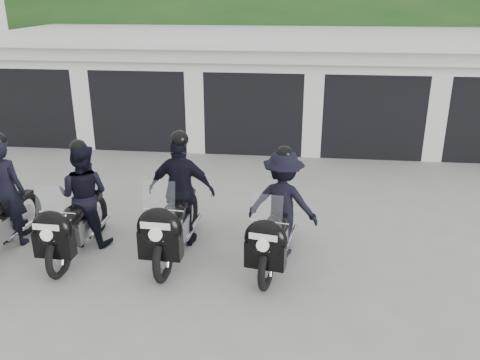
# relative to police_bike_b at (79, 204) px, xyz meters

# --- Properties ---
(ground) EXTENTS (80.00, 80.00, 0.00)m
(ground) POSITION_rel_police_bike_b_xyz_m (2.41, 0.12, -0.82)
(ground) COLOR gray
(ground) RESTS_ON ground
(garage_block) EXTENTS (16.40, 6.80, 2.96)m
(garage_block) POSITION_rel_police_bike_b_xyz_m (2.41, 8.18, 0.60)
(garage_block) COLOR silver
(garage_block) RESTS_ON ground
(background_vegetation) EXTENTS (20.00, 3.90, 5.80)m
(background_vegetation) POSITION_rel_police_bike_b_xyz_m (2.78, 13.04, 1.95)
(background_vegetation) COLOR #183C16
(background_vegetation) RESTS_ON ground
(police_bike_b) EXTENTS (0.89, 2.24, 1.95)m
(police_bike_b) POSITION_rel_police_bike_b_xyz_m (0.00, 0.00, 0.00)
(police_bike_b) COLOR black
(police_bike_b) RESTS_ON ground
(police_bike_c) EXTENTS (1.18, 2.42, 2.11)m
(police_bike_c) POSITION_rel_police_bike_b_xyz_m (1.66, 0.17, 0.07)
(police_bike_c) COLOR black
(police_bike_c) RESTS_ON ground
(police_bike_d) EXTENTS (1.26, 2.22, 1.95)m
(police_bike_d) POSITION_rel_police_bike_b_xyz_m (3.36, 0.05, 0.01)
(police_bike_d) COLOR black
(police_bike_d) RESTS_ON ground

